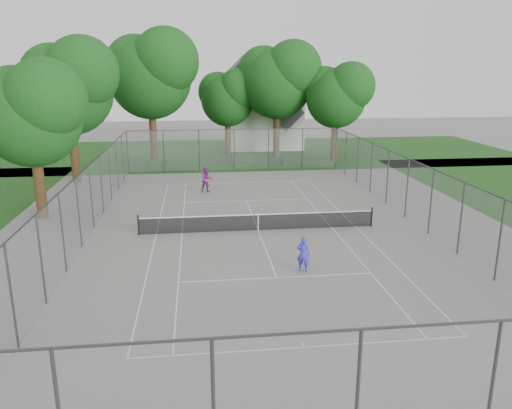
{
  "coord_description": "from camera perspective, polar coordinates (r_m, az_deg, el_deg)",
  "views": [
    {
      "loc": [
        -3.17,
        -25.67,
        8.56
      ],
      "look_at": [
        0.0,
        1.0,
        1.2
      ],
      "focal_mm": 35.0,
      "sensor_mm": 36.0,
      "label": 1
    }
  ],
  "objects": [
    {
      "name": "hedge_left",
      "position": [
        44.28,
        -9.66,
        4.55
      ],
      "size": [
        3.55,
        1.07,
        0.89
      ],
      "primitive_type": "cube",
      "color": "#194416",
      "rests_on": "ground"
    },
    {
      "name": "tree_side_back",
      "position": [
        40.28,
        -20.61,
        12.86
      ],
      "size": [
        7.58,
        6.92,
        10.9
      ],
      "color": "#3C2816",
      "rests_on": "ground"
    },
    {
      "name": "tree_far_midleft",
      "position": [
        50.51,
        -3.19,
        12.31
      ],
      "size": [
        6.0,
        5.48,
        8.63
      ],
      "color": "#3C2816",
      "rests_on": "ground"
    },
    {
      "name": "grass_far",
      "position": [
        52.47,
        -3.24,
        5.92
      ],
      "size": [
        60.0,
        20.0,
        0.0
      ],
      "primitive_type": "cube",
      "color": "#174112",
      "rests_on": "ground"
    },
    {
      "name": "tree_far_right",
      "position": [
        47.98,
        9.28,
        12.44
      ],
      "size": [
        6.39,
        5.83,
        9.18
      ],
      "color": "#3C2816",
      "rests_on": "ground"
    },
    {
      "name": "ground",
      "position": [
        27.24,
        0.25,
        -2.99
      ],
      "size": [
        120.0,
        120.0,
        0.0
      ],
      "primitive_type": "plane",
      "color": "slate",
      "rests_on": "ground"
    },
    {
      "name": "tennis_net",
      "position": [
        27.09,
        0.25,
        -1.96
      ],
      "size": [
        12.87,
        0.1,
        1.1
      ],
      "color": "black",
      "rests_on": "ground"
    },
    {
      "name": "hedge_right",
      "position": [
        45.79,
        4.66,
        5.01
      ],
      "size": [
        2.65,
        0.97,
        0.8
      ],
      "primitive_type": "cube",
      "color": "#194416",
      "rests_on": "ground"
    },
    {
      "name": "house",
      "position": [
        55.75,
        0.86,
        10.65
      ],
      "size": [
        8.01,
        6.21,
        9.97
      ],
      "color": "silver",
      "rests_on": "ground"
    },
    {
      "name": "tree_far_midright",
      "position": [
        49.35,
        2.56,
        14.31
      ],
      "size": [
        7.79,
        7.11,
        11.2
      ],
      "color": "#3C2816",
      "rests_on": "ground"
    },
    {
      "name": "court_markings",
      "position": [
        27.24,
        0.25,
        -2.98
      ],
      "size": [
        11.03,
        23.83,
        0.01
      ],
      "color": "silver",
      "rests_on": "ground"
    },
    {
      "name": "tree_far_left",
      "position": [
        46.76,
        -11.91,
        14.7
      ],
      "size": [
        8.41,
        7.68,
        12.09
      ],
      "color": "#3C2816",
      "rests_on": "ground"
    },
    {
      "name": "perimeter_fence",
      "position": [
        26.73,
        0.25,
        0.7
      ],
      "size": [
        18.08,
        34.08,
        3.52
      ],
      "color": "#38383D",
      "rests_on": "ground"
    },
    {
      "name": "girl_player",
      "position": [
        21.78,
        5.43,
        -5.66
      ],
      "size": [
        0.68,
        0.58,
        1.58
      ],
      "primitive_type": "imported",
      "rotation": [
        0.0,
        0.0,
        2.73
      ],
      "color": "#3538C7",
      "rests_on": "ground"
    },
    {
      "name": "tree_side_front",
      "position": [
        31.07,
        -24.24,
        9.83
      ],
      "size": [
        6.38,
        5.82,
        9.17
      ],
      "color": "#3C2816",
      "rests_on": "ground"
    },
    {
      "name": "woman_player",
      "position": [
        35.6,
        -5.66,
        2.83
      ],
      "size": [
        1.02,
        0.88,
        1.81
      ],
      "primitive_type": "imported",
      "rotation": [
        0.0,
        0.0,
        0.24
      ],
      "color": "#812B71",
      "rests_on": "ground"
    },
    {
      "name": "hedge_mid",
      "position": [
        45.05,
        -0.62,
        5.05
      ],
      "size": [
        3.3,
        0.94,
        1.04
      ],
      "primitive_type": "cube",
      "color": "#194416",
      "rests_on": "ground"
    }
  ]
}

